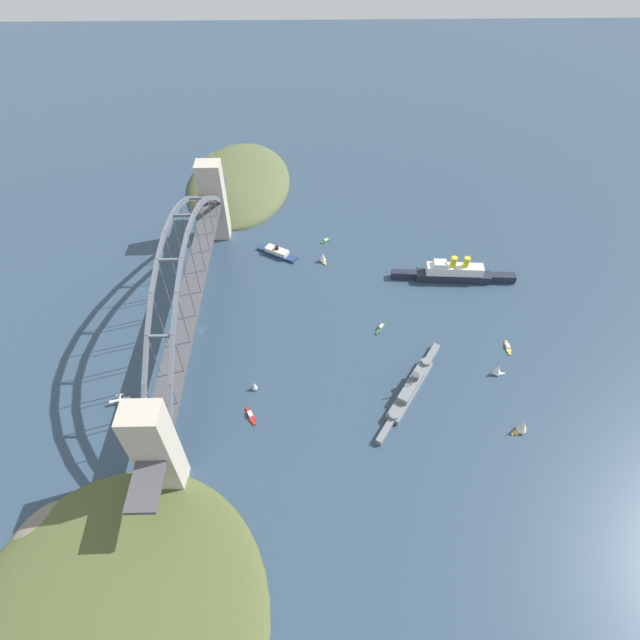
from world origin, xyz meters
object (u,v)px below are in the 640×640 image
harbor_arch_bridge (191,293)px  small_boat_3 (251,415)px  small_boat_5 (255,386)px  small_boat_7 (498,370)px  naval_cruiser (411,388)px  small_boat_6 (327,240)px  ocean_liner (454,273)px  small_boat_2 (508,347)px  small_boat_1 (381,328)px  seaplane_taxiing_near_bridge (120,400)px  small_boat_4 (323,257)px  harbor_ferry_steamer (277,252)px  small_boat_0 (523,426)px

harbor_arch_bridge → small_boat_3: harbor_arch_bridge is taller
small_boat_5 → small_boat_7: size_ratio=0.76×
naval_cruiser → small_boat_6: bearing=-163.0°
naval_cruiser → small_boat_7: (-12.06, 55.20, 1.01)m
ocean_liner → small_boat_2: (67.51, 21.59, -5.29)m
ocean_liner → small_boat_3: size_ratio=7.36×
small_boat_1 → small_boat_5: (47.95, -80.92, 2.29)m
seaplane_taxiing_near_bridge → small_boat_2: bearing=98.7°
ocean_liner → small_boat_5: (96.57, -139.78, -2.78)m
small_boat_2 → small_boat_6: (-115.87, -113.79, 0.17)m
small_boat_2 → small_boat_6: bearing=-135.5°
harbor_arch_bridge → small_boat_4: bearing=130.1°
harbor_arch_bridge → small_boat_1: 125.26m
harbor_ferry_steamer → small_boat_5: harbor_ferry_steamer is taller
naval_cruiser → small_boat_6: (-148.74, -45.46, -2.28)m
harbor_arch_bridge → seaplane_taxiing_near_bridge: size_ratio=23.17×
harbor_arch_bridge → small_boat_5: bearing=39.1°
small_boat_0 → harbor_arch_bridge: bearing=-113.0°
harbor_arch_bridge → small_boat_2: size_ratio=23.54×
harbor_arch_bridge → small_boat_0: bearing=67.0°
small_boat_6 → small_boat_2: bearing=44.5°
small_boat_1 → small_boat_2: size_ratio=0.95×
seaplane_taxiing_near_bridge → small_boat_5: small_boat_5 is taller
naval_cruiser → harbor_ferry_steamer: naval_cruiser is taller
harbor_ferry_steamer → seaplane_taxiing_near_bridge: 161.31m
small_boat_4 → small_boat_7: size_ratio=0.99×
small_boat_0 → small_boat_3: small_boat_0 is taller
small_boat_1 → small_boat_7: (39.71, 67.32, 3.24)m
seaplane_taxiing_near_bridge → small_boat_4: 176.18m
small_boat_5 → small_boat_7: bearing=93.2°
naval_cruiser → small_boat_7: bearing=102.3°
small_boat_0 → small_boat_4: small_boat_0 is taller
small_boat_4 → small_boat_5: small_boat_4 is taller
small_boat_1 → small_boat_0: bearing=41.2°
ocean_liner → small_boat_3: (115.63, -140.86, -5.12)m
small_boat_1 → ocean_liner: bearing=129.6°
ocean_liner → harbor_ferry_steamer: size_ratio=2.82×
small_boat_3 → seaplane_taxiing_near_bridge: bearing=-98.4°
small_boat_5 → small_boat_0: bearing=78.0°
ocean_liner → small_boat_0: ocean_liner is taller
harbor_arch_bridge → ocean_liner: bearing=104.8°
seaplane_taxiing_near_bridge → small_boat_1: (-55.69, 158.93, -1.14)m
harbor_arch_bridge → small_boat_7: harbor_arch_bridge is taller
harbor_ferry_steamer → small_boat_3: 147.76m
small_boat_2 → small_boat_5: 163.99m
harbor_arch_bridge → small_boat_3: size_ratio=22.30×
small_boat_1 → small_boat_2: small_boat_1 is taller
small_boat_2 → small_boat_7: bearing=-32.2°
harbor_arch_bridge → small_boat_0: harbor_arch_bridge is taller
seaplane_taxiing_near_bridge → small_boat_0: (24.30, 228.84, 2.75)m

